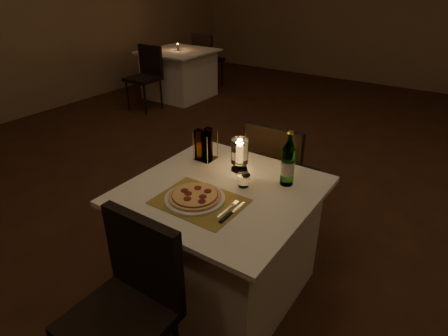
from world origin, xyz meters
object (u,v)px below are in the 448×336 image
Objects in this scene: chair_far at (278,169)px; pizza at (195,196)px; plate at (195,198)px; hurricane_candle at (240,152)px; main_table at (222,241)px; chair_near at (131,294)px; water_bottle at (288,164)px; neighbor_table_left at (179,74)px; tumbler at (243,180)px.

pizza is (-0.05, -0.89, 0.22)m from chair_far.
hurricane_candle reaches higher than plate.
pizza is (-0.05, -0.18, 0.39)m from main_table.
chair_near is (0.00, -0.71, 0.18)m from main_table.
hurricane_candle is (-0.04, 0.24, 0.48)m from main_table.
water_bottle reaches higher than neighbor_table_left.
chair_near reaches higher than plate.
chair_far is (0.00, 0.71, 0.18)m from main_table.
chair_far is at bearing 90.00° from main_table.
water_bottle is at bearing 74.14° from chair_near.
plate is 0.55m from water_bottle.
chair_far is 2.81× the size of water_bottle.
water_bottle is (0.27, 0.25, 0.50)m from main_table.
pizza is at bearing -116.86° from tumbler.
chair_near is at bearing -84.67° from pizza.
hurricane_candle is at bearing 92.32° from chair_near.
main_table is 0.42m from plate.
water_bottle reaches higher than pizza.
chair_near is at bearing -96.10° from tumbler.
hurricane_candle is (0.01, 0.42, 0.11)m from plate.
plate is at bearing -91.51° from hurricane_candle.
chair_near is at bearing -90.00° from main_table.
main_table is 0.74m from chair_far.
main_table is 3.57× the size of pizza.
tumbler is 0.37× the size of hurricane_candle.
chair_near reaches higher than main_table.
hurricane_candle is 4.10m from neighbor_table_left.
chair_far is 0.56m from hurricane_candle.
pizza is at bearing 95.33° from chair_near.
water_bottle reaches higher than tumbler.
hurricane_candle is at bearing 128.61° from tumbler.
water_bottle is at bearing -41.49° from neighbor_table_left.
tumbler is (0.14, 0.27, 0.03)m from plate.
neighbor_table_left is (-2.91, 2.85, -0.48)m from hurricane_candle.
water_bottle is at bearing 42.24° from main_table.
main_table is at bearing -137.76° from water_bottle.
water_bottle is at bearing 52.94° from plate.
neighbor_table_left is at bearing 138.51° from water_bottle.
chair_near is 4.82m from neighbor_table_left.
tumbler is 0.22m from hurricane_candle.
plate is 1.00× the size of water_bottle.
neighbor_table_left is (-3.03, 3.01, -0.40)m from tumbler.
plate is (-0.05, 0.53, 0.20)m from chair_near.
chair_near is 0.58m from pizza.
plate is at bearing -170.94° from pizza.
main_table is at bearing -80.95° from hurricane_candle.
main_table is 4.27m from neighbor_table_left.
tumbler is at bearing -44.77° from neighbor_table_left.
hurricane_candle reaches higher than chair_near.
hurricane_candle is at bearing 99.05° from main_table.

